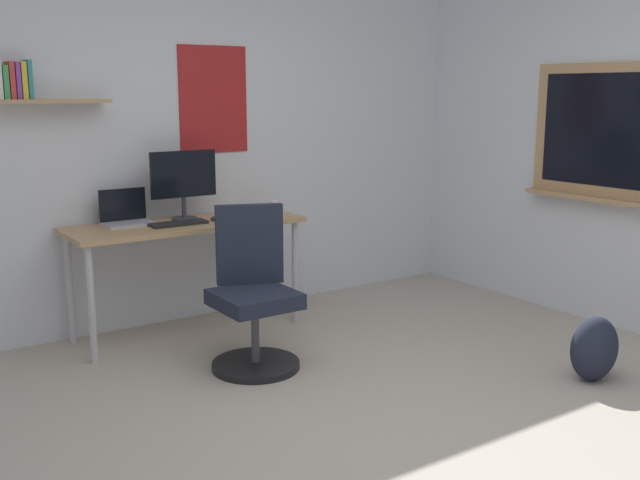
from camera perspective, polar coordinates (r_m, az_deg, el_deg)
The scene contains 10 objects.
ground_plane at distance 3.53m, azimuth 6.06°, elevation -15.77°, with size 5.20×5.20×0.00m, color #ADA393.
wall_back at distance 5.26m, azimuth -11.33°, elevation 7.87°, with size 5.00×0.30×2.60m.
desk at distance 4.97m, azimuth -10.34°, elevation 0.46°, with size 1.55×0.57×0.76m.
office_chair at distance 4.38m, azimuth -5.18°, elevation -4.56°, with size 0.53×0.55×0.95m.
laptop at distance 4.95m, azimuth -14.75°, elevation 1.80°, with size 0.31×0.21×0.23m.
monitor_primary at distance 5.01m, azimuth -10.50°, elevation 4.60°, with size 0.46×0.17×0.46m.
keyboard at distance 4.86m, azimuth -10.87°, elevation 1.27°, with size 0.37×0.13×0.02m, color black.
computer_mouse at distance 4.97m, azimuth -7.92°, elevation 1.68°, with size 0.10×0.06×0.03m, color #262628.
coffee_mug at distance 5.23m, azimuth -3.53°, elevation 2.58°, with size 0.08×0.08×0.09m, color silver.
backpack at distance 4.48m, azimuth 20.44°, elevation -7.87°, with size 0.32×0.22×0.37m, color #1E2333.
Camera 1 is at (-2.05, -2.38, 1.62)m, focal length 41.41 mm.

